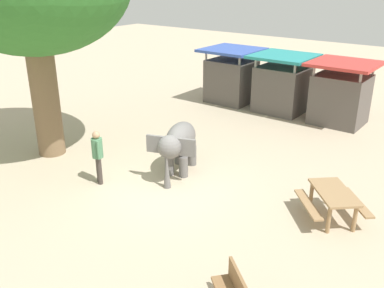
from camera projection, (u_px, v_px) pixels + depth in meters
The scene contains 7 objects.
ground_plane at pixel (162, 188), 12.24m from camera, with size 60.00×60.00×0.00m, color #BAA88C.
elephant at pixel (178, 143), 12.85m from camera, with size 1.70×2.20×1.53m.
person_handler at pixel (98, 153), 12.23m from camera, with size 0.45×0.32×1.62m.
picnic_table_near at pixel (333, 198), 10.53m from camera, with size 2.10×2.11×0.78m.
market_stall_blue at pixel (231, 78), 20.04m from camera, with size 2.50×2.50×2.52m.
market_stall_teal at pixel (282, 86), 18.58m from camera, with size 2.50×2.50×2.52m.
market_stall_red at pixel (340, 96), 17.12m from camera, with size 2.50×2.50×2.52m.
Camera 1 is at (7.26, -8.12, 5.80)m, focal length 39.69 mm.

